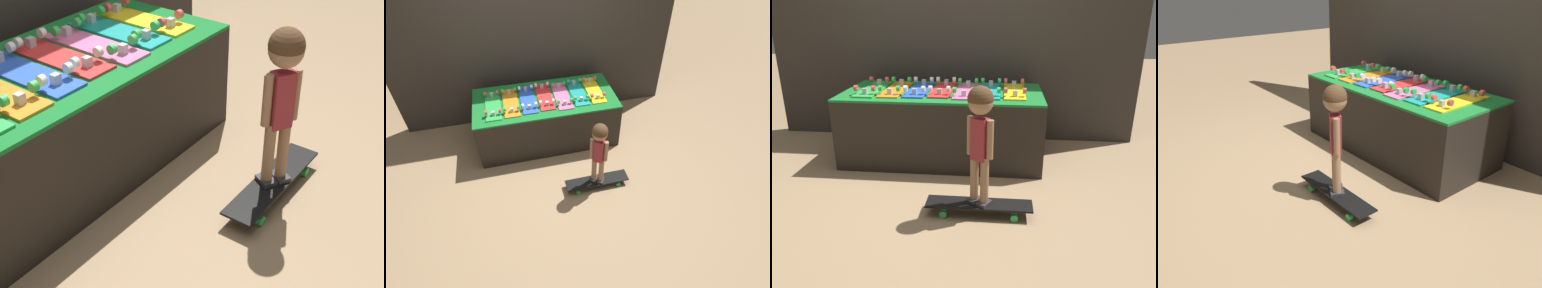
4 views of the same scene
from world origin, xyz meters
The scene contains 12 objects.
ground_plane centered at (0.00, 0.00, 0.00)m, with size 16.00×16.00×0.00m, color #9E7F5B.
back_wall centered at (0.00, 1.27, 1.33)m, with size 3.95×0.10×2.66m.
display_rack centered at (0.00, 0.64, 0.33)m, with size 1.85×0.89×0.66m.
skateboard_green_on_rack centered at (-0.67, 0.61, 0.68)m, with size 0.19×0.64×0.09m.
skateboard_orange_on_rack centered at (-0.44, 0.62, 0.68)m, with size 0.19×0.64×0.09m.
skateboard_blue_on_rack centered at (-0.22, 0.64, 0.68)m, with size 0.19×0.64×0.09m.
skateboard_red_on_rack centered at (0.00, 0.65, 0.68)m, with size 0.19×0.64×0.09m.
skateboard_pink_on_rack centered at (0.22, 0.62, 0.68)m, with size 0.19×0.64×0.09m.
skateboard_teal_on_rack centered at (0.44, 0.64, 0.68)m, with size 0.19×0.64×0.09m.
skateboard_yellow_on_rack centered at (0.67, 0.65, 0.68)m, with size 0.19×0.64×0.09m.
skateboard_on_floor centered at (0.42, -0.43, 0.07)m, with size 0.76×0.18×0.09m.
child centered at (0.42, -0.43, 0.69)m, with size 0.19×0.17×0.85m.
Camera 3 is at (0.55, -2.79, 1.44)m, focal length 35.00 mm.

